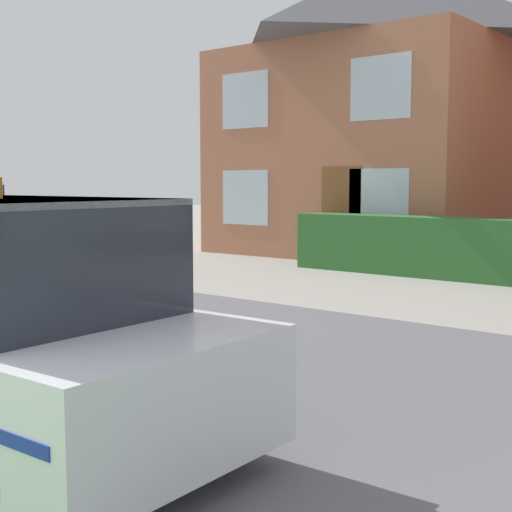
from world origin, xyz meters
name	(u,v)px	position (x,y,z in m)	size (l,w,h in m)	color
road_strip	(272,385)	(0.00, 4.56, 0.01)	(28.00, 6.58, 0.01)	#5B5B60
garden_hedge	(498,251)	(-0.86, 12.09, 0.56)	(8.15, 0.75, 1.12)	#2D662D
house_left	(384,104)	(-5.51, 16.25, 3.75)	(6.90, 7.14, 7.34)	#A86B4C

